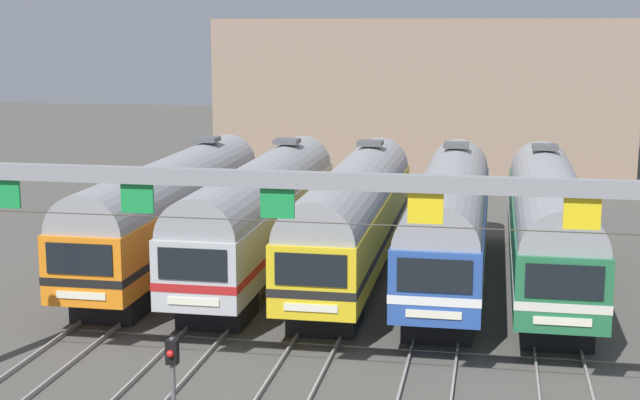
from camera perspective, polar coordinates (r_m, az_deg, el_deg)
name	(u,v)px	position (r m, az deg, el deg)	size (l,w,h in m)	color
ground_plane	(353,279)	(38.94, 1.98, -4.73)	(160.00, 160.00, 0.00)	#4C4944
track_bed	(396,202)	(55.39, 4.57, -0.12)	(16.78, 70.00, 0.15)	gray
commuter_train_orange	(171,208)	(40.13, -8.85, -0.45)	(2.88, 18.06, 5.05)	orange
commuter_train_stainless	(261,211)	(39.05, -3.55, -0.65)	(2.88, 18.06, 5.05)	#B2B5BA
commuter_train_yellow	(353,214)	(38.32, 2.00, -0.85)	(2.88, 18.06, 5.05)	gold
commuter_train_blue	(449,218)	(37.97, 7.72, -1.05)	(2.88, 18.06, 5.05)	#284C9E
commuter_train_green	(549,221)	(37.99, 13.48, -1.23)	(2.88, 18.06, 5.05)	#236B42
catenary_gantry	(278,219)	(24.81, -2.55, -1.12)	(20.52, 0.44, 6.97)	gray
yard_signal_mast	(173,372)	(23.45, -8.77, -10.11)	(0.28, 0.35, 2.86)	#59595E
maintenance_building	(424,93)	(70.36, 6.21, 6.38)	(29.02, 10.00, 10.57)	gray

